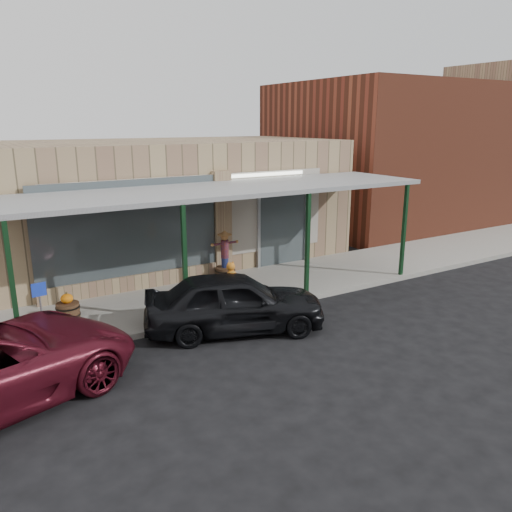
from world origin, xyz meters
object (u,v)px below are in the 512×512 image
handicap_sign (41,306)px  parked_sedan (235,302)px  barrel_pumpkin (68,308)px  barrel_scarecrow (225,263)px

handicap_sign → parked_sedan: bearing=-21.1°
barrel_pumpkin → parked_sedan: (3.31, -2.51, 0.34)m
barrel_scarecrow → barrel_pumpkin: size_ratio=2.34×
barrel_scarecrow → parked_sedan: bearing=-124.5°
barrel_scarecrow → handicap_sign: bearing=-169.3°
handicap_sign → barrel_scarecrow: bearing=15.3°
barrel_pumpkin → parked_sedan: bearing=-37.2°
barrel_scarecrow → barrel_pumpkin: 4.80m
barrel_scarecrow → handicap_sign: size_ratio=1.08×
handicap_sign → parked_sedan: 4.23m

